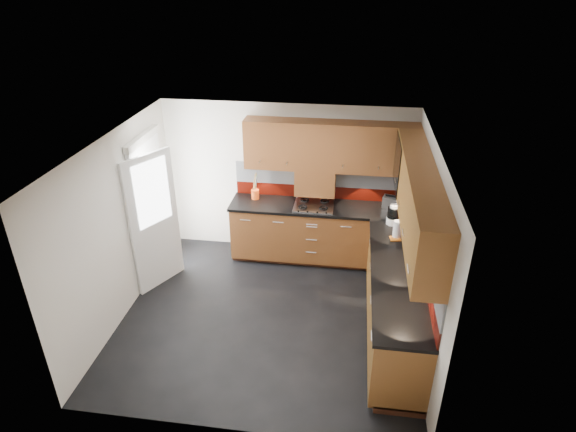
# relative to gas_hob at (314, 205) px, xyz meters

# --- Properties ---
(room) EXTENTS (4.00, 3.80, 2.64)m
(room) POSITION_rel_gas_hob_xyz_m (-0.45, -1.47, 0.54)
(room) COLOR black
(base_cabinets) EXTENTS (2.70, 3.20, 0.95)m
(base_cabinets) POSITION_rel_gas_hob_xyz_m (0.62, -0.75, -0.52)
(base_cabinets) COLOR brown
(base_cabinets) RESTS_ON room
(countertop) EXTENTS (2.72, 3.22, 0.04)m
(countertop) POSITION_rel_gas_hob_xyz_m (0.60, -0.77, -0.04)
(countertop) COLOR black
(countertop) RESTS_ON base_cabinets
(backsplash) EXTENTS (2.70, 3.20, 0.54)m
(backsplash) POSITION_rel_gas_hob_xyz_m (0.83, -0.54, 0.25)
(backsplash) COLOR maroon
(backsplash) RESTS_ON countertop
(upper_cabinets) EXTENTS (2.50, 3.20, 0.72)m
(upper_cabinets) POSITION_rel_gas_hob_xyz_m (0.78, -0.69, 0.88)
(upper_cabinets) COLOR brown
(upper_cabinets) RESTS_ON room
(extractor_hood) EXTENTS (0.60, 0.33, 0.40)m
(extractor_hood) POSITION_rel_gas_hob_xyz_m (0.00, 0.17, 0.32)
(extractor_hood) COLOR brown
(extractor_hood) RESTS_ON room
(glass_cabinet) EXTENTS (0.32, 0.80, 0.66)m
(glass_cabinet) POSITION_rel_gas_hob_xyz_m (1.26, -0.40, 0.91)
(glass_cabinet) COLOR black
(glass_cabinet) RESTS_ON room
(back_door) EXTENTS (0.42, 1.19, 2.04)m
(back_door) POSITION_rel_gas_hob_xyz_m (-2.23, -0.72, 0.08)
(back_door) COLOR white
(back_door) RESTS_ON room
(gas_hob) EXTENTS (0.59, 0.52, 0.05)m
(gas_hob) POSITION_rel_gas_hob_xyz_m (0.00, 0.00, 0.00)
(gas_hob) COLOR silver
(gas_hob) RESTS_ON countertop
(utensil_pot) EXTENTS (0.12, 0.12, 0.43)m
(utensil_pot) POSITION_rel_gas_hob_xyz_m (-0.92, 0.14, 0.08)
(utensil_pot) COLOR #E54F15
(utensil_pot) RESTS_ON countertop
(toaster) EXTENTS (0.28, 0.21, 0.18)m
(toaster) POSITION_rel_gas_hob_xyz_m (1.14, 0.13, 0.07)
(toaster) COLOR silver
(toaster) RESTS_ON countertop
(food_processor) EXTENTS (0.18, 0.18, 0.29)m
(food_processor) POSITION_rel_gas_hob_xyz_m (1.14, -0.39, 0.12)
(food_processor) COLOR white
(food_processor) RESTS_ON countertop
(paper_towel) EXTENTS (0.14, 0.14, 0.24)m
(paper_towel) POSITION_rel_gas_hob_xyz_m (1.18, -0.76, 0.10)
(paper_towel) COLOR white
(paper_towel) RESTS_ON countertop
(orange_cloth) EXTENTS (0.15, 0.14, 0.01)m
(orange_cloth) POSITION_rel_gas_hob_xyz_m (1.16, -0.82, -0.01)
(orange_cloth) COLOR orange
(orange_cloth) RESTS_ON countertop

